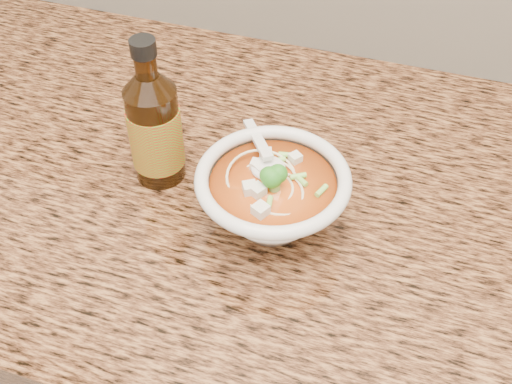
% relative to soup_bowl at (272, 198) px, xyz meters
% --- Properties ---
extents(cabinet, '(4.00, 0.65, 0.86)m').
position_rel_soup_bowl_xyz_m(cabinet, '(0.10, 0.07, -0.51)').
color(cabinet, black).
rests_on(cabinet, ground).
extents(counter_slab, '(4.00, 0.68, 0.04)m').
position_rel_soup_bowl_xyz_m(counter_slab, '(0.10, 0.07, -0.06)').
color(counter_slab, '#916035').
rests_on(counter_slab, cabinet).
extents(soup_bowl, '(0.18, 0.19, 0.10)m').
position_rel_soup_bowl_xyz_m(soup_bowl, '(0.00, 0.00, 0.00)').
color(soup_bowl, silver).
rests_on(soup_bowl, counter_slab).
extents(hot_sauce_bottle, '(0.07, 0.07, 0.20)m').
position_rel_soup_bowl_xyz_m(hot_sauce_bottle, '(-0.16, 0.04, 0.03)').
color(hot_sauce_bottle, '#351B07').
rests_on(hot_sauce_bottle, counter_slab).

